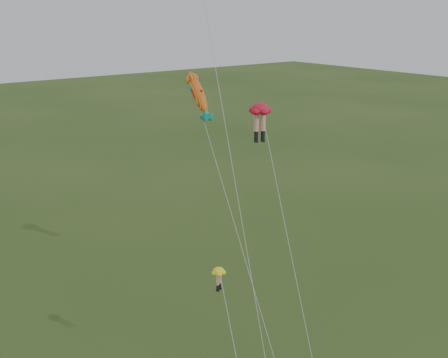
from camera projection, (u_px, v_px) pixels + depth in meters
legs_kite_red_mid at (261, 115)px, 32.99m from camera, size 4.37×10.47×15.09m
legs_kite_yellow at (221, 285)px, 26.04m from camera, size 1.34×4.46×8.08m
fish_kite at (198, 94)px, 32.61m from camera, size 1.89×11.63×17.29m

